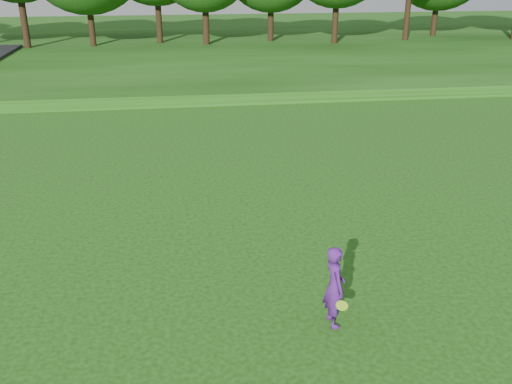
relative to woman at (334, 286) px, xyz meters
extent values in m
plane|color=#18400C|center=(-2.36, -0.45, -0.86)|extent=(140.00, 140.00, 0.00)
cube|color=#18400C|center=(-2.36, 33.55, -0.56)|extent=(130.00, 30.00, 0.60)
cube|color=gray|center=(-2.36, 19.55, -0.84)|extent=(130.00, 1.60, 0.04)
imported|color=#501A79|center=(0.00, 0.00, 0.00)|extent=(0.47, 0.66, 1.72)
cylinder|color=#AFEE25|center=(0.04, -0.42, -0.17)|extent=(0.24, 0.23, 0.09)
camera|label=1|loc=(-2.87, -9.35, 5.97)|focal=40.00mm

